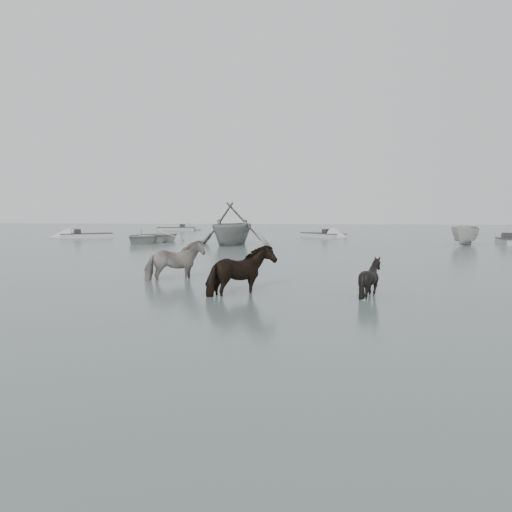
% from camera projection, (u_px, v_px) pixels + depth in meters
% --- Properties ---
extents(ground, '(140.00, 140.00, 0.00)m').
position_uv_depth(ground, '(243.00, 298.00, 13.36)').
color(ground, '#52615E').
rests_on(ground, ground).
extents(pony_pinto, '(2.17, 1.62, 1.67)m').
position_uv_depth(pony_pinto, '(174.00, 255.00, 16.75)').
color(pony_pinto, black).
rests_on(pony_pinto, ground).
extents(pony_dark, '(1.97, 2.10, 1.68)m').
position_uv_depth(pony_dark, '(242.00, 265.00, 13.80)').
color(pony_dark, black).
rests_on(pony_dark, ground).
extents(pony_black, '(1.45, 1.39, 1.27)m').
position_uv_depth(pony_black, '(370.00, 273.00, 13.60)').
color(pony_black, black).
rests_on(pony_black, ground).
extents(rowboat_lead, '(4.97, 6.08, 1.10)m').
position_uv_depth(rowboat_lead, '(149.00, 235.00, 35.87)').
color(rowboat_lead, silver).
rests_on(rowboat_lead, ground).
extents(rowboat_trail, '(5.87, 6.50, 3.00)m').
position_uv_depth(rowboat_trail, '(232.00, 223.00, 33.53)').
color(rowboat_trail, gray).
rests_on(rowboat_trail, ground).
extents(boat_small, '(3.19, 4.12, 1.51)m').
position_uv_depth(boat_small, '(466.00, 234.00, 33.41)').
color(boat_small, '#BABAB5').
rests_on(boat_small, ground).
extents(skiff_outer, '(5.88, 4.26, 0.75)m').
position_uv_depth(skiff_outer, '(86.00, 233.00, 42.32)').
color(skiff_outer, '#B7B7B2').
rests_on(skiff_outer, ground).
extents(skiff_mid, '(4.97, 5.50, 0.75)m').
position_uv_depth(skiff_mid, '(323.00, 233.00, 42.79)').
color(skiff_mid, '#ACAEAB').
rests_on(skiff_mid, ground).
extents(skiff_far, '(6.04, 2.35, 0.75)m').
position_uv_depth(skiff_far, '(176.00, 227.00, 57.30)').
color(skiff_far, gray).
rests_on(skiff_far, ground).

